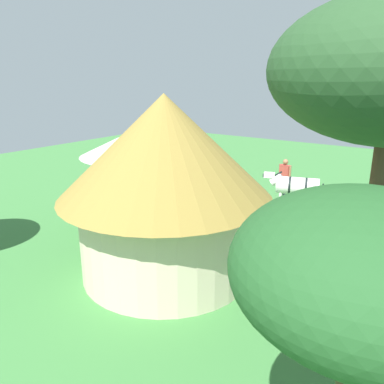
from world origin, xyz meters
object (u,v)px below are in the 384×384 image
guest_behind_table (134,185)px  zebra_by_umbrella (296,186)px  acacia_tree_behind_hut (364,273)px  patio_chair_east_end (174,211)px  guest_beside_umbrella (112,187)px  zebra_nearest_camera (200,170)px  standing_watcher (285,175)px  shade_umbrella (136,143)px  striped_lounge_chair (247,212)px  patio_chair_near_hut (114,221)px  patio_chair_near_lawn (122,202)px  thatched_hut (165,179)px  patio_dining_table (139,207)px

guest_behind_table → zebra_by_umbrella: size_ratio=0.77×
acacia_tree_behind_hut → patio_chair_east_end: bearing=-41.3°
guest_beside_umbrella → zebra_nearest_camera: size_ratio=0.75×
standing_watcher → acacia_tree_behind_hut: acacia_tree_behind_hut is taller
shade_umbrella → standing_watcher: size_ratio=2.21×
shade_umbrella → zebra_nearest_camera: size_ratio=1.64×
patio_chair_east_end → striped_lounge_chair: size_ratio=1.01×
patio_chair_near_hut → standing_watcher: bearing=67.0°
guest_beside_umbrella → acacia_tree_behind_hut: acacia_tree_behind_hut is taller
patio_chair_near_lawn → patio_chair_near_hut: same height
guest_beside_umbrella → standing_watcher: (-4.42, -5.52, -0.01)m
thatched_hut → shade_umbrella: size_ratio=1.44×
guest_beside_umbrella → zebra_nearest_camera: guest_beside_umbrella is taller
patio_chair_east_end → thatched_hut: bearing=-179.1°
guest_behind_table → shade_umbrella: bearing=89.8°
patio_chair_near_lawn → zebra_nearest_camera: 4.16m
patio_dining_table → zebra_nearest_camera: size_ratio=0.62×
patio_chair_east_end → zebra_by_umbrella: bearing=-70.5°
standing_watcher → thatched_hut: bearing=104.3°
standing_watcher → striped_lounge_chair: 3.26m
guest_beside_umbrella → zebra_by_umbrella: 6.80m
thatched_hut → patio_chair_near_lawn: bearing=-30.2°
guest_behind_table → standing_watcher: 6.26m
thatched_hut → acacia_tree_behind_hut: (-5.22, 3.57, 0.69)m
patio_dining_table → patio_chair_east_end: size_ratio=1.52×
acacia_tree_behind_hut → patio_dining_table: bearing=-34.5°
patio_dining_table → guest_behind_table: (1.23, -1.05, 0.34)m
guest_beside_umbrella → zebra_nearest_camera: 4.21m
thatched_hut → patio_chair_near_lawn: size_ratio=5.79×
patio_dining_table → guest_beside_umbrella: 1.76m
patio_chair_near_lawn → zebra_nearest_camera: bearing=-172.2°
shade_umbrella → striped_lounge_chair: size_ratio=4.04×
thatched_hut → guest_behind_table: 5.23m
patio_chair_near_lawn → patio_chair_near_hut: bearing=54.3°
patio_chair_near_hut → guest_behind_table: size_ratio=0.55×
thatched_hut → zebra_nearest_camera: bearing=-62.6°
shade_umbrella → acacia_tree_behind_hut: acacia_tree_behind_hut is taller
patio_chair_near_lawn → acacia_tree_behind_hut: size_ratio=0.23×
patio_chair_near_hut → striped_lounge_chair: patio_chair_near_hut is taller
patio_chair_near_hut → patio_chair_near_lawn: bearing=125.7°
thatched_hut → patio_dining_table: 3.86m
thatched_hut → patio_chair_near_lawn: 4.94m
zebra_nearest_camera → guest_behind_table: bearing=-13.2°
striped_lounge_chair → zebra_nearest_camera: zebra_nearest_camera is taller
patio_chair_near_hut → acacia_tree_behind_hut: (-7.97, 4.34, 2.65)m
patio_chair_near_lawn → zebra_by_umbrella: size_ratio=0.42×
acacia_tree_behind_hut → patio_chair_near_lawn: bearing=-32.6°
standing_watcher → zebra_by_umbrella: bearing=139.2°
shade_umbrella → acacia_tree_behind_hut: size_ratio=0.92×
striped_lounge_chair → zebra_nearest_camera: 3.68m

